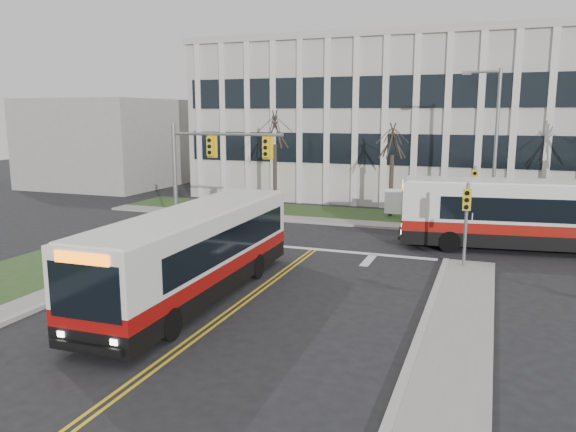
{
  "coord_description": "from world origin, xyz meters",
  "views": [
    {
      "loc": [
        8.21,
        -17.91,
        6.69
      ],
      "look_at": [
        -0.68,
        6.19,
        2.0
      ],
      "focal_mm": 35.0,
      "sensor_mm": 36.0,
      "label": 1
    }
  ],
  "objects_px": {
    "streetlight": "(493,141)",
    "bus_main": "(195,255)",
    "directory_sign": "(397,202)",
    "newspaper_box_blue": "(74,252)",
    "bus_cross": "(534,217)"
  },
  "relations": [
    {
      "from": "bus_main",
      "to": "bus_cross",
      "type": "bearing_deg",
      "value": 44.05
    },
    {
      "from": "bus_main",
      "to": "bus_cross",
      "type": "distance_m",
      "value": 17.12
    },
    {
      "from": "bus_main",
      "to": "newspaper_box_blue",
      "type": "relative_size",
      "value": 12.69
    },
    {
      "from": "bus_main",
      "to": "bus_cross",
      "type": "height_order",
      "value": "bus_cross"
    },
    {
      "from": "streetlight",
      "to": "bus_main",
      "type": "relative_size",
      "value": 0.76
    },
    {
      "from": "bus_main",
      "to": "streetlight",
      "type": "bearing_deg",
      "value": 58.13
    },
    {
      "from": "streetlight",
      "to": "directory_sign",
      "type": "bearing_deg",
      "value": 166.77
    },
    {
      "from": "bus_main",
      "to": "bus_cross",
      "type": "relative_size",
      "value": 0.95
    },
    {
      "from": "bus_main",
      "to": "newspaper_box_blue",
      "type": "xyz_separation_m",
      "value": [
        -7.64,
        2.43,
        -1.13
      ]
    },
    {
      "from": "directory_sign",
      "to": "newspaper_box_blue",
      "type": "bearing_deg",
      "value": -127.72
    },
    {
      "from": "bus_cross",
      "to": "newspaper_box_blue",
      "type": "height_order",
      "value": "bus_cross"
    },
    {
      "from": "bus_cross",
      "to": "newspaper_box_blue",
      "type": "xyz_separation_m",
      "value": [
        -19.7,
        -9.72,
        -1.22
      ]
    },
    {
      "from": "directory_sign",
      "to": "bus_main",
      "type": "relative_size",
      "value": 0.17
    },
    {
      "from": "streetlight",
      "to": "bus_cross",
      "type": "distance_m",
      "value": 6.1
    },
    {
      "from": "directory_sign",
      "to": "newspaper_box_blue",
      "type": "distance_m",
      "value": 19.63
    }
  ]
}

